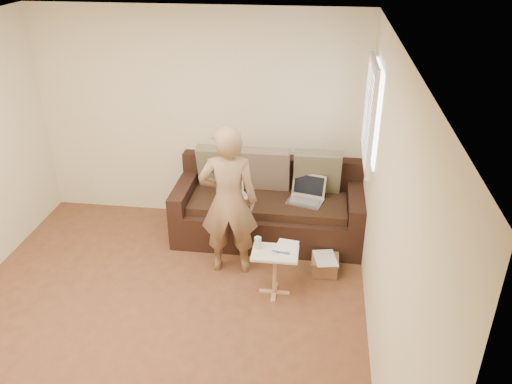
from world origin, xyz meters
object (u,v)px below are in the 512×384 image
laptop_silver (305,202)px  laptop_white (235,198)px  side_table (275,273)px  striped_box (325,265)px  person (229,201)px  drinking_glass (258,243)px  sofa (268,205)px

laptop_silver → laptop_white: (-0.82, 0.00, 0.00)m
laptop_white → side_table: 1.22m
laptop_white → striped_box: size_ratio=1.03×
side_table → person: bearing=145.0°
striped_box → side_table: bearing=-140.0°
person → side_table: bearing=139.1°
striped_box → person: bearing=-176.8°
laptop_white → person: 0.75m
side_table → drinking_glass: 0.36m
laptop_silver → laptop_white: 0.82m
sofa → laptop_white: size_ratio=7.34×
drinking_glass → side_table: bearing=-15.5°
striped_box → laptop_silver: bearing=113.1°
sofa → side_table: (0.18, -1.09, -0.17)m
side_table → drinking_glass: (-0.18, 0.05, 0.31)m
sofa → striped_box: (0.69, -0.67, -0.33)m
laptop_silver → person: bearing=-125.4°
side_table → striped_box: size_ratio=1.72×
laptop_white → striped_box: (1.09, -0.62, -0.43)m
drinking_glass → striped_box: bearing=28.8°
laptop_white → drinking_glass: size_ratio=2.50×
sofa → laptop_white: sofa is taller
sofa → laptop_silver: 0.44m
person → laptop_silver: bearing=-144.8°
laptop_silver → drinking_glass: (-0.42, -0.99, 0.04)m
laptop_white → striped_box: 1.32m
person → side_table: (0.52, -0.37, -0.58)m
side_table → striped_box: (0.51, 0.43, -0.16)m
drinking_glass → laptop_white: bearing=112.0°
side_table → drinking_glass: drinking_glass is taller
sofa → side_table: 1.12m
laptop_white → person: size_ratio=0.18×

